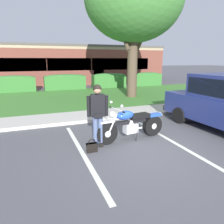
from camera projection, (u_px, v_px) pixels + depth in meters
ground_plane at (150, 146)px, 5.91m from camera, size 140.00×140.00×0.00m
curb_strip at (113, 118)px, 8.45m from camera, size 60.00×0.20×0.12m
concrete_walk at (106, 114)px, 9.23m from camera, size 60.00×1.50×0.08m
grass_lawn at (82, 97)px, 13.32m from camera, size 60.00×7.51×0.06m
stall_stripe_0 at (82, 153)px, 5.44m from camera, size 0.13×4.40×0.01m
stall_stripe_1 at (169, 139)px, 6.35m from camera, size 0.13×4.40×0.01m
motorcycle at (134, 124)px, 6.29m from camera, size 2.24×0.82×1.18m
rider_person at (98, 111)px, 5.66m from camera, size 0.57×0.34×1.70m
handbag at (92, 147)px, 5.47m from camera, size 0.28×0.13×0.36m
hedge_left at (14, 84)px, 15.27m from camera, size 2.97×0.90×1.24m
hedge_center_left at (65, 82)px, 16.54m from camera, size 3.13×0.90×1.24m
hedge_center_right at (109, 80)px, 17.81m from camera, size 2.80×0.90×1.24m
hedge_right at (147, 79)px, 19.08m from camera, size 2.54×0.90×1.24m
brick_building at (44, 64)px, 22.13m from camera, size 23.71×8.59×3.70m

